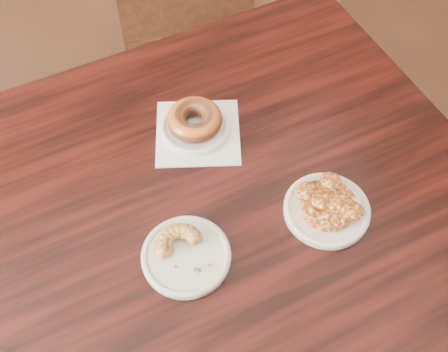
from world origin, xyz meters
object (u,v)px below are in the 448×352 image
glazed_donut (195,120)px  apple_fritter (329,204)px  cafe_table (236,286)px  cruller_fragment (186,251)px

glazed_donut → apple_fritter: size_ratio=0.79×
cafe_table → cruller_fragment: cruller_fragment is taller
glazed_donut → cruller_fragment: 0.29m
cafe_table → cruller_fragment: bearing=-158.2°
apple_fritter → cruller_fragment: apple_fritter is taller
apple_fritter → cafe_table: bearing=149.3°
glazed_donut → cruller_fragment: (-0.14, -0.25, -0.01)m
cafe_table → glazed_donut: 0.46m
apple_fritter → cruller_fragment: (-0.27, 0.03, -0.00)m
cafe_table → glazed_donut: bearing=89.6°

